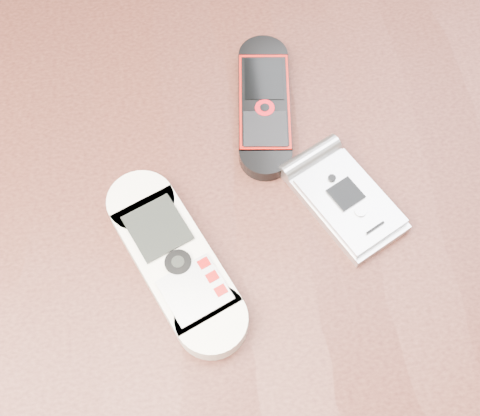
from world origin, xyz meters
name	(u,v)px	position (x,y,z in m)	size (l,w,h in m)	color
ground	(237,397)	(0.00, 0.00, 0.00)	(4.00, 4.00, 0.00)	#472B19
table	(235,263)	(0.00, 0.00, 0.64)	(1.20, 0.80, 0.75)	black
nokia_white	(175,260)	(-0.05, -0.04, 0.76)	(0.05, 0.16, 0.02)	white
nokia_black_red	(264,104)	(0.04, 0.10, 0.76)	(0.04, 0.14, 0.01)	black
motorola_razr	(347,201)	(0.09, 0.00, 0.76)	(0.05, 0.11, 0.02)	silver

